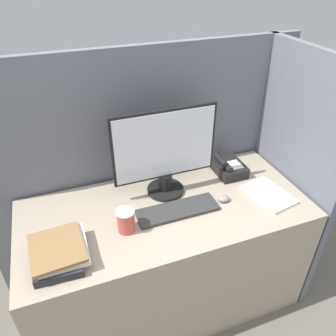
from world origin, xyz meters
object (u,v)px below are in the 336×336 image
object	(u,v)px
keyboard	(177,210)
book_stack	(59,252)
monitor	(165,154)
desk_telephone	(228,168)
mouse	(224,199)
coffee_cup	(126,221)

from	to	relation	value
keyboard	book_stack	size ratio (longest dim) A/B	1.54
monitor	desk_telephone	xyz separation A→B (m)	(0.43, 0.03, -0.21)
mouse	coffee_cup	bearing A→B (deg)	-177.06
book_stack	desk_telephone	bearing A→B (deg)	17.85
book_stack	keyboard	bearing A→B (deg)	10.12
coffee_cup	book_stack	world-z (taller)	coffee_cup
coffee_cup	mouse	bearing A→B (deg)	2.94
keyboard	monitor	bearing A→B (deg)	89.77
desk_telephone	mouse	bearing A→B (deg)	-123.92
monitor	coffee_cup	bearing A→B (deg)	-141.32
monitor	keyboard	xyz separation A→B (m)	(-0.00, -0.19, -0.24)
keyboard	desk_telephone	bearing A→B (deg)	27.77
monitor	desk_telephone	size ratio (longest dim) A/B	2.76
desk_telephone	monitor	bearing A→B (deg)	-175.50
monitor	keyboard	size ratio (longest dim) A/B	1.32
book_stack	coffee_cup	bearing A→B (deg)	12.36
keyboard	coffee_cup	distance (m)	0.30
coffee_cup	book_stack	distance (m)	0.33
monitor	coffee_cup	xyz separation A→B (m)	(-0.29, -0.23, -0.18)
monitor	coffee_cup	world-z (taller)	monitor
keyboard	mouse	bearing A→B (deg)	-1.98
mouse	monitor	bearing A→B (deg)	143.26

